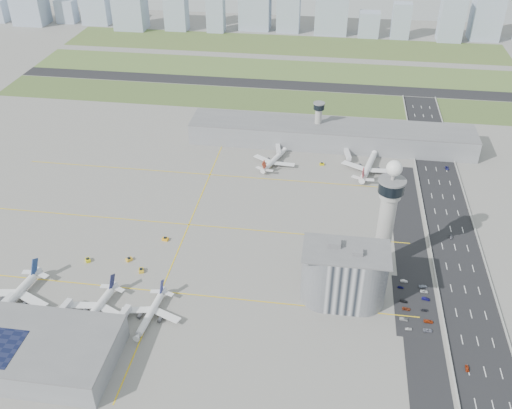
# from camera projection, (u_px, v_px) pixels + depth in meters

# --- Properties ---
(ground) EXTENTS (1000.00, 1000.00, 0.00)m
(ground) POSITION_uv_depth(u_px,v_px,m) (247.00, 262.00, 312.46)
(ground) COLOR gray
(grass_strip_0) EXTENTS (480.00, 50.00, 0.08)m
(grass_strip_0) POSITION_uv_depth(u_px,v_px,m) (265.00, 100.00, 500.86)
(grass_strip_0) COLOR #475F2D
(grass_strip_0) RESTS_ON ground
(grass_strip_1) EXTENTS (480.00, 60.00, 0.08)m
(grass_strip_1) POSITION_uv_depth(u_px,v_px,m) (274.00, 70.00, 562.86)
(grass_strip_1) COLOR #556D33
(grass_strip_1) RESTS_ON ground
(grass_strip_2) EXTENTS (480.00, 70.00, 0.08)m
(grass_strip_2) POSITION_uv_depth(u_px,v_px,m) (283.00, 45.00, 629.00)
(grass_strip_2) COLOR #44592A
(grass_strip_2) RESTS_ON ground
(runway) EXTENTS (480.00, 22.00, 0.10)m
(runway) POSITION_uv_depth(u_px,v_px,m) (270.00, 84.00, 531.43)
(runway) COLOR black
(runway) RESTS_ON ground
(highway) EXTENTS (28.00, 500.00, 0.10)m
(highway) POSITION_uv_depth(u_px,v_px,m) (463.00, 282.00, 298.63)
(highway) COLOR black
(highway) RESTS_ON ground
(barrier_left) EXTENTS (0.60, 500.00, 1.20)m
(barrier_left) POSITION_uv_depth(u_px,v_px,m) (436.00, 279.00, 300.01)
(barrier_left) COLOR #9E9E99
(barrier_left) RESTS_ON ground
(barrier_right) EXTENTS (0.60, 500.00, 1.20)m
(barrier_right) POSITION_uv_depth(u_px,v_px,m) (491.00, 284.00, 296.65)
(barrier_right) COLOR #9E9E99
(barrier_right) RESTS_ON ground
(landside_road) EXTENTS (18.00, 260.00, 0.08)m
(landside_road) POSITION_uv_depth(u_px,v_px,m) (416.00, 290.00, 293.37)
(landside_road) COLOR black
(landside_road) RESTS_ON ground
(parking_lot) EXTENTS (20.00, 44.00, 0.10)m
(parking_lot) POSITION_uv_depth(u_px,v_px,m) (414.00, 306.00, 283.68)
(parking_lot) COLOR black
(parking_lot) RESTS_ON ground
(taxiway_line_h_0) EXTENTS (260.00, 0.60, 0.01)m
(taxiway_line_h_0) POSITION_uv_depth(u_px,v_px,m) (161.00, 292.00, 292.45)
(taxiway_line_h_0) COLOR yellow
(taxiway_line_h_0) RESTS_ON ground
(taxiway_line_h_1) EXTENTS (260.00, 0.60, 0.01)m
(taxiway_line_h_1) POSITION_uv_depth(u_px,v_px,m) (189.00, 225.00, 342.05)
(taxiway_line_h_1) COLOR yellow
(taxiway_line_h_1) RESTS_ON ground
(taxiway_line_h_2) EXTENTS (260.00, 0.60, 0.01)m
(taxiway_line_h_2) POSITION_uv_depth(u_px,v_px,m) (210.00, 175.00, 391.66)
(taxiway_line_h_2) COLOR yellow
(taxiway_line_h_2) RESTS_ON ground
(taxiway_line_v) EXTENTS (0.60, 260.00, 0.01)m
(taxiway_line_v) POSITION_uv_depth(u_px,v_px,m) (189.00, 225.00, 342.05)
(taxiway_line_v) COLOR yellow
(taxiway_line_v) RESTS_ON ground
(control_tower) EXTENTS (14.00, 14.00, 64.50)m
(control_tower) POSITION_uv_depth(u_px,v_px,m) (388.00, 212.00, 291.17)
(control_tower) COLOR #ADAAA5
(control_tower) RESTS_ON ground
(secondary_tower) EXTENTS (8.60, 8.60, 31.90)m
(secondary_tower) POSITION_uv_depth(u_px,v_px,m) (318.00, 119.00, 422.54)
(secondary_tower) COLOR #ADAAA5
(secondary_tower) RESTS_ON ground
(admin_building) EXTENTS (42.00, 24.00, 33.50)m
(admin_building) POSITION_uv_depth(u_px,v_px,m) (344.00, 275.00, 279.62)
(admin_building) COLOR #B2B2B7
(admin_building) RESTS_ON ground
(terminal_pier) EXTENTS (210.00, 32.00, 15.80)m
(terminal_pier) POSITION_uv_depth(u_px,v_px,m) (331.00, 135.00, 425.68)
(terminal_pier) COLOR gray
(terminal_pier) RESTS_ON ground
(near_terminal) EXTENTS (84.00, 42.00, 13.00)m
(near_terminal) POSITION_uv_depth(u_px,v_px,m) (21.00, 349.00, 251.68)
(near_terminal) COLOR gray
(near_terminal) RESTS_ON ground
(airplane_near_a) EXTENTS (43.71, 49.36, 12.45)m
(airplane_near_a) POSITION_uv_depth(u_px,v_px,m) (12.00, 294.00, 281.84)
(airplane_near_a) COLOR white
(airplane_near_a) RESTS_ON ground
(airplane_near_b) EXTENTS (39.18, 43.99, 10.94)m
(airplane_near_b) POSITION_uv_depth(u_px,v_px,m) (95.00, 307.00, 275.39)
(airplane_near_b) COLOR white
(airplane_near_b) RESTS_ON ground
(airplane_near_c) EXTENTS (34.11, 38.97, 10.11)m
(airplane_near_c) POSITION_uv_depth(u_px,v_px,m) (150.00, 311.00, 273.64)
(airplane_near_c) COLOR white
(airplane_near_c) RESTS_ON ground
(airplane_far_a) EXTENTS (42.21, 45.71, 10.48)m
(airplane_far_a) POSITION_uv_depth(u_px,v_px,m) (274.00, 157.00, 401.98)
(airplane_far_a) COLOR white
(airplane_far_a) RESTS_ON ground
(airplane_far_b) EXTENTS (46.76, 51.75, 12.44)m
(airplane_far_b) POSITION_uv_depth(u_px,v_px,m) (369.00, 163.00, 392.98)
(airplane_far_b) COLOR white
(airplane_far_b) RESTS_ON ground
(jet_bridge_near_1) EXTENTS (5.39, 14.31, 5.70)m
(jet_bridge_near_1) POSITION_uv_depth(u_px,v_px,m) (54.00, 322.00, 270.41)
(jet_bridge_near_1) COLOR silver
(jet_bridge_near_1) RESTS_ON ground
(jet_bridge_near_2) EXTENTS (5.39, 14.31, 5.70)m
(jet_bridge_near_2) POSITION_uv_depth(u_px,v_px,m) (115.00, 329.00, 266.81)
(jet_bridge_near_2) COLOR silver
(jet_bridge_near_2) RESTS_ON ground
(jet_bridge_far_0) EXTENTS (5.39, 14.31, 5.70)m
(jet_bridge_far_0) POSITION_uv_depth(u_px,v_px,m) (278.00, 147.00, 419.78)
(jet_bridge_far_0) COLOR silver
(jet_bridge_far_0) RESTS_ON ground
(jet_bridge_far_1) EXTENTS (5.39, 14.31, 5.70)m
(jet_bridge_far_1) POSITION_uv_depth(u_px,v_px,m) (346.00, 152.00, 413.78)
(jet_bridge_far_1) COLOR silver
(jet_bridge_far_1) RESTS_ON ground
(tug_0) EXTENTS (3.97, 4.26, 2.04)m
(tug_0) POSITION_uv_depth(u_px,v_px,m) (88.00, 260.00, 312.46)
(tug_0) COLOR yellow
(tug_0) RESTS_ON ground
(tug_1) EXTENTS (3.46, 4.18, 2.09)m
(tug_1) POSITION_uv_depth(u_px,v_px,m) (141.00, 270.00, 305.06)
(tug_1) COLOR gold
(tug_1) RESTS_ON ground
(tug_2) EXTENTS (4.02, 4.11, 1.98)m
(tug_2) POSITION_uv_depth(u_px,v_px,m) (129.00, 259.00, 312.99)
(tug_2) COLOR gold
(tug_2) RESTS_ON ground
(tug_3) EXTENTS (3.71, 2.80, 1.99)m
(tug_3) POSITION_uv_depth(u_px,v_px,m) (165.00, 239.00, 328.56)
(tug_3) COLOR orange
(tug_3) RESTS_ON ground
(tug_4) EXTENTS (3.19, 4.07, 2.11)m
(tug_4) POSITION_uv_depth(u_px,v_px,m) (269.00, 165.00, 401.20)
(tug_4) COLOR #F2BB04
(tug_4) RESTS_ON ground
(tug_5) EXTENTS (3.40, 2.59, 1.81)m
(tug_5) POSITION_uv_depth(u_px,v_px,m) (322.00, 164.00, 402.55)
(tug_5) COLOR #D2C108
(tug_5) RESTS_ON ground
(car_lot_0) EXTENTS (3.34, 1.77, 1.08)m
(car_lot_0) POSITION_uv_depth(u_px,v_px,m) (409.00, 329.00, 269.84)
(car_lot_0) COLOR white
(car_lot_0) RESTS_ON ground
(car_lot_1) EXTENTS (4.12, 1.77, 1.32)m
(car_lot_1) POSITION_uv_depth(u_px,v_px,m) (404.00, 319.00, 275.03)
(car_lot_1) COLOR gray
(car_lot_1) RESTS_ON ground
(car_lot_2) EXTENTS (4.24, 2.31, 1.13)m
(car_lot_2) POSITION_uv_depth(u_px,v_px,m) (406.00, 309.00, 281.07)
(car_lot_2) COLOR brown
(car_lot_2) RESTS_ON ground
(car_lot_3) EXTENTS (3.90, 2.03, 1.08)m
(car_lot_3) POSITION_uv_depth(u_px,v_px,m) (404.00, 301.00, 285.61)
(car_lot_3) COLOR black
(car_lot_3) RESTS_ON ground
(car_lot_4) EXTENTS (3.28, 1.51, 1.09)m
(car_lot_4) POSITION_uv_depth(u_px,v_px,m) (401.00, 287.00, 294.40)
(car_lot_4) COLOR #0E0F52
(car_lot_4) RESTS_ON ground
(car_lot_5) EXTENTS (3.73, 1.34, 1.22)m
(car_lot_5) POSITION_uv_depth(u_px,v_px,m) (404.00, 281.00, 298.32)
(car_lot_5) COLOR silver
(car_lot_5) RESTS_ON ground
(car_lot_6) EXTENTS (4.36, 2.04, 1.21)m
(car_lot_6) POSITION_uv_depth(u_px,v_px,m) (428.00, 330.00, 268.91)
(car_lot_6) COLOR gray
(car_lot_6) RESTS_ON ground
(car_lot_7) EXTENTS (4.55, 1.92, 1.31)m
(car_lot_7) POSITION_uv_depth(u_px,v_px,m) (429.00, 321.00, 273.79)
(car_lot_7) COLOR #A1310F
(car_lot_7) RESTS_ON ground
(car_lot_8) EXTENTS (3.34, 1.44, 1.12)m
(car_lot_8) POSITION_uv_depth(u_px,v_px,m) (425.00, 310.00, 280.31)
(car_lot_8) COLOR #25272E
(car_lot_8) RESTS_ON ground
(car_lot_9) EXTENTS (4.18, 2.04, 1.32)m
(car_lot_9) POSITION_uv_depth(u_px,v_px,m) (426.00, 299.00, 286.91)
(car_lot_9) COLOR #0D0B49
(car_lot_9) RESTS_ON ground
(car_lot_10) EXTENTS (4.10, 1.91, 1.13)m
(car_lot_10) POSITION_uv_depth(u_px,v_px,m) (424.00, 291.00, 291.66)
(car_lot_10) COLOR silver
(car_lot_10) RESTS_ON ground
(car_lot_11) EXTENTS (4.59, 2.44, 1.27)m
(car_lot_11) POSITION_uv_depth(u_px,v_px,m) (423.00, 286.00, 294.79)
(car_lot_11) COLOR #9198AA
(car_lot_11) RESTS_ON ground
(car_hw_0) EXTENTS (1.71, 3.89, 1.30)m
(car_hw_0) POSITION_uv_depth(u_px,v_px,m) (467.00, 368.00, 249.89)
(car_hw_0) COLOR maroon
(car_hw_0) RESTS_ON ground
(car_hw_1) EXTENTS (1.33, 3.77, 1.24)m
(car_hw_1) POSITION_uv_depth(u_px,v_px,m) (451.00, 237.00, 330.59)
(car_hw_1) COLOR #28282E
(car_hw_1) RESTS_ON ground
(car_hw_2) EXTENTS (2.22, 4.74, 1.31)m
(car_hw_2) POSITION_uv_depth(u_px,v_px,m) (447.00, 168.00, 397.90)
(car_hw_2) COLOR navy
(car_hw_2) RESTS_ON ground
(car_hw_4) EXTENTS (1.72, 3.69, 1.22)m
(car_hw_4) POSITION_uv_depth(u_px,v_px,m) (419.00, 130.00, 448.85)
(car_hw_4) COLOR gray
(car_hw_4) RESTS_ON ground
(skyline_bldg_2) EXTENTS (22.81, 18.25, 26.79)m
(skyline_bldg_2) POSITION_uv_depth(u_px,v_px,m) (67.00, 11.00, 695.68)
(skyline_bldg_2) COLOR #9EADC1
(skyline_bldg_2) RESTS_ON ground
(skyline_bldg_3) EXTENTS (32.30, 25.84, 36.93)m
(skyline_bldg_3) POSITION_uv_depth(u_px,v_px,m) (97.00, 8.00, 689.23)
(skyline_bldg_3) COLOR #9EADC1
(skyline_bldg_3) RESTS_ON ground
(skyline_bldg_4) EXTENTS (35.81, 28.65, 60.36)m
(skyline_bldg_4) POSITION_uv_depth(u_px,v_px,m) (129.00, 3.00, 663.67)
(skyline_bldg_4) COLOR #9EADC1
(skyline_bldg_4) RESTS_ON ground
(skyline_bldg_5) EXTENTS (25.49, 20.39, 66.89)m
(skyline_bldg_5) POSITION_uv_depth(u_px,v_px,m) (175.00, 0.00, 659.05)
(skyline_bldg_5) COLOR #9EADC1
(skyline_bldg_5) RESTS_ON ground
(skyline_bldg_6) EXTENTS (20.04, 16.03, 45.20)m
(skyline_bldg_6) POSITION_uv_depth(u_px,v_px,m) (216.00, 12.00, 657.86)
(skyline_bldg_6) COLOR #9EADC1
(skyline_bldg_6) RESTS_ON ground
(skyline_bldg_7) EXTENTS (35.76, 28.61, 61.22)m
(skyline_bldg_7) POSITION_uv_depth(u_px,v_px,m) (255.00, 2.00, 663.97)
(skyline_bldg_7) COLOR #9EADC1
(skyline_bldg_7) RESTS_ON ground
(skyline_bldg_9) EXTENTS (36.96, 29.57, 62.11)m
(skyline_bldg_9) POSITION_uv_depth(u_px,v_px,m) (332.00, 5.00, 649.18)
(skyline_bldg_9) COLOR #9EADC1
(skyline_bldg_9) RESTS_ON ground
(skyline_bldg_10) EXTENTS (23.01, 18.41, 27.75)m
(skyline_bldg_10) POSITION_uv_depth(u_px,v_px,m) (369.00, 24.00, 646.33)
(skyline_bldg_10) COLOR #9EADC1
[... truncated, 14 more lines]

